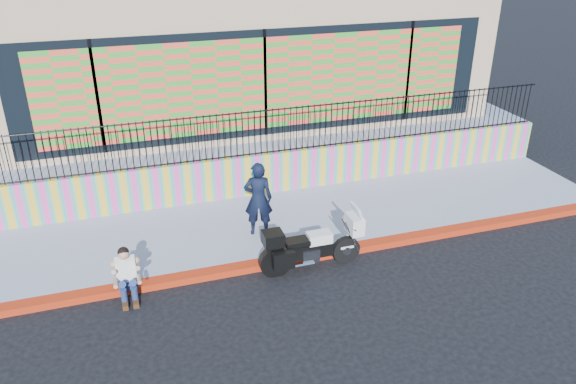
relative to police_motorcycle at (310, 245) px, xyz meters
name	(u,v)px	position (x,y,z in m)	size (l,w,h in m)	color
ground	(318,257)	(0.35, 0.35, -0.57)	(90.00, 90.00, 0.00)	black
red_curb	(319,254)	(0.35, 0.35, -0.50)	(16.00, 0.30, 0.15)	#A9270C
sidewalk	(295,220)	(0.35, 2.00, -0.50)	(16.00, 3.00, 0.15)	#999FB8
mural_wall	(276,172)	(0.35, 3.60, 0.13)	(16.00, 0.20, 1.10)	#FF43AC
metal_fence	(275,131)	(0.35, 3.60, 1.28)	(15.80, 0.04, 1.20)	black
elevated_platform	(233,117)	(0.35, 8.70, 0.05)	(16.00, 10.00, 1.25)	#999FB8
storefront_building	(231,40)	(0.35, 8.48, 2.67)	(14.00, 8.06, 4.00)	tan
police_motorcycle	(310,245)	(0.00, 0.00, 0.00)	(2.21, 0.73, 1.37)	black
police_officer	(258,199)	(-0.68, 1.54, 0.46)	(0.65, 0.42, 1.77)	black
seated_man	(127,279)	(-3.72, 0.10, -0.13)	(0.54, 0.71, 1.06)	navy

